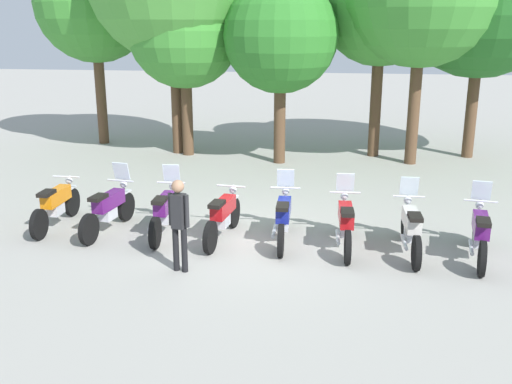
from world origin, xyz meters
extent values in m
plane|color=#9E9B93|center=(0.00, 0.00, 0.00)|extent=(80.00, 80.00, 0.00)
cylinder|color=black|center=(-4.34, 1.04, 0.32)|extent=(0.10, 0.64, 0.64)
cylinder|color=black|center=(-4.33, -0.51, 0.32)|extent=(0.10, 0.64, 0.64)
cube|color=silver|center=(-4.34, 1.04, 0.66)|extent=(0.12, 0.36, 0.04)
cube|color=orange|center=(-4.33, 0.32, 0.67)|extent=(0.26, 0.95, 0.30)
cube|color=silver|center=(-4.33, 0.27, 0.40)|extent=(0.22, 0.40, 0.24)
cube|color=black|center=(-4.33, -0.08, 0.86)|extent=(0.24, 0.44, 0.08)
cylinder|color=silver|center=(-4.34, 0.95, 0.64)|extent=(0.05, 0.23, 0.64)
cylinder|color=silver|center=(-4.34, 0.86, 0.97)|extent=(0.62, 0.04, 0.04)
sphere|color=silver|center=(-4.34, 0.99, 0.85)|extent=(0.16, 0.16, 0.16)
cylinder|color=silver|center=(-4.49, -0.03, 0.34)|extent=(0.07, 0.70, 0.07)
cylinder|color=black|center=(-2.99, 0.90, 0.32)|extent=(0.19, 0.65, 0.64)
cylinder|color=black|center=(-3.20, -0.64, 0.32)|extent=(0.19, 0.65, 0.64)
cube|color=silver|center=(-2.99, 0.90, 0.66)|extent=(0.17, 0.37, 0.04)
cube|color=#59196B|center=(-3.09, 0.18, 0.67)|extent=(0.39, 0.98, 0.30)
cube|color=silver|center=(-3.09, 0.13, 0.40)|extent=(0.27, 0.43, 0.24)
cube|color=black|center=(-3.14, -0.22, 0.86)|extent=(0.30, 0.47, 0.08)
cylinder|color=silver|center=(-3.00, 0.81, 0.64)|extent=(0.08, 0.23, 0.64)
cylinder|color=silver|center=(-3.01, 0.72, 0.97)|extent=(0.62, 0.12, 0.04)
sphere|color=silver|center=(-3.00, 0.85, 0.85)|extent=(0.18, 0.18, 0.16)
cylinder|color=silver|center=(-3.29, -0.15, 0.34)|extent=(0.16, 0.70, 0.07)
cube|color=silver|center=(-3.01, 0.78, 1.17)|extent=(0.37, 0.18, 0.39)
cylinder|color=black|center=(-1.88, 0.90, 0.32)|extent=(0.12, 0.64, 0.64)
cylinder|color=black|center=(-1.83, -0.65, 0.32)|extent=(0.12, 0.64, 0.64)
cube|color=silver|center=(-1.88, 0.90, 0.66)|extent=(0.13, 0.36, 0.04)
cube|color=#59196B|center=(-1.86, 0.18, 0.67)|extent=(0.29, 0.96, 0.30)
cube|color=silver|center=(-1.86, 0.13, 0.40)|extent=(0.23, 0.41, 0.24)
cube|color=black|center=(-1.85, -0.22, 0.86)|extent=(0.25, 0.45, 0.08)
cylinder|color=silver|center=(-1.88, 0.81, 0.64)|extent=(0.06, 0.23, 0.64)
cylinder|color=silver|center=(-1.88, 0.72, 0.97)|extent=(0.62, 0.06, 0.04)
sphere|color=silver|center=(-1.88, 0.85, 0.85)|extent=(0.17, 0.17, 0.16)
cylinder|color=silver|center=(-2.01, -0.18, 0.34)|extent=(0.09, 0.70, 0.07)
cube|color=silver|center=(-1.88, 0.78, 1.17)|extent=(0.36, 0.14, 0.39)
cylinder|color=black|center=(-0.53, 0.81, 0.32)|extent=(0.17, 0.65, 0.64)
cylinder|color=black|center=(-0.71, -0.73, 0.32)|extent=(0.17, 0.65, 0.64)
cube|color=silver|center=(-0.53, 0.81, 0.66)|extent=(0.16, 0.37, 0.04)
cube|color=red|center=(-0.61, 0.09, 0.67)|extent=(0.37, 0.97, 0.30)
cube|color=silver|center=(-0.62, 0.04, 0.40)|extent=(0.26, 0.42, 0.24)
cube|color=black|center=(-0.66, -0.31, 0.86)|extent=(0.29, 0.46, 0.08)
cylinder|color=silver|center=(-0.54, 0.72, 0.64)|extent=(0.08, 0.23, 0.64)
cylinder|color=silver|center=(-0.55, 0.63, 0.97)|extent=(0.62, 0.11, 0.04)
sphere|color=silver|center=(-0.54, 0.76, 0.85)|extent=(0.18, 0.18, 0.16)
cylinder|color=silver|center=(-0.81, -0.24, 0.34)|extent=(0.15, 0.70, 0.07)
cylinder|color=black|center=(0.59, 0.84, 0.32)|extent=(0.13, 0.64, 0.64)
cylinder|color=black|center=(0.65, -0.71, 0.32)|extent=(0.13, 0.64, 0.64)
cube|color=silver|center=(0.59, 0.84, 0.66)|extent=(0.13, 0.36, 0.04)
cube|color=navy|center=(0.62, 0.11, 0.67)|extent=(0.30, 0.96, 0.30)
cube|color=silver|center=(0.62, 0.06, 0.40)|extent=(0.24, 0.41, 0.24)
cube|color=black|center=(0.63, -0.29, 0.86)|extent=(0.26, 0.45, 0.08)
cylinder|color=silver|center=(0.59, 0.75, 0.64)|extent=(0.06, 0.23, 0.64)
cylinder|color=silver|center=(0.60, 0.66, 0.97)|extent=(0.62, 0.06, 0.04)
sphere|color=silver|center=(0.59, 0.79, 0.85)|extent=(0.17, 0.17, 0.16)
cylinder|color=silver|center=(0.47, -0.24, 0.34)|extent=(0.10, 0.70, 0.07)
cube|color=silver|center=(0.59, 0.72, 1.17)|extent=(0.36, 0.15, 0.39)
cylinder|color=black|center=(1.81, 0.67, 0.32)|extent=(0.13, 0.64, 0.64)
cylinder|color=black|center=(1.90, -0.88, 0.32)|extent=(0.13, 0.64, 0.64)
cube|color=silver|center=(1.81, 0.67, 0.66)|extent=(0.14, 0.37, 0.04)
cube|color=red|center=(1.85, -0.05, 0.67)|extent=(0.31, 0.96, 0.30)
cube|color=silver|center=(1.86, -0.10, 0.40)|extent=(0.24, 0.41, 0.24)
cube|color=black|center=(1.88, -0.45, 0.86)|extent=(0.26, 0.45, 0.08)
cylinder|color=silver|center=(1.82, 0.58, 0.64)|extent=(0.06, 0.23, 0.64)
cylinder|color=silver|center=(1.82, 0.49, 0.97)|extent=(0.62, 0.07, 0.04)
sphere|color=silver|center=(1.82, 0.62, 0.85)|extent=(0.17, 0.17, 0.16)
cylinder|color=silver|center=(1.71, -0.41, 0.34)|extent=(0.11, 0.70, 0.07)
cube|color=silver|center=(1.82, 0.55, 1.17)|extent=(0.37, 0.15, 0.39)
cylinder|color=black|center=(3.07, 0.57, 0.32)|extent=(0.12, 0.64, 0.64)
cylinder|color=black|center=(3.12, -0.98, 0.32)|extent=(0.12, 0.64, 0.64)
cube|color=silver|center=(3.07, 0.57, 0.66)|extent=(0.13, 0.36, 0.04)
cube|color=silver|center=(3.09, -0.16, 0.67)|extent=(0.29, 0.96, 0.30)
cube|color=silver|center=(3.09, -0.21, 0.40)|extent=(0.23, 0.41, 0.24)
cube|color=black|center=(3.11, -0.56, 0.86)|extent=(0.25, 0.45, 0.08)
cylinder|color=silver|center=(3.07, 0.48, 0.64)|extent=(0.06, 0.23, 0.64)
cylinder|color=silver|center=(3.08, 0.39, 0.97)|extent=(0.62, 0.05, 0.04)
sphere|color=silver|center=(3.07, 0.52, 0.85)|extent=(0.16, 0.16, 0.16)
cylinder|color=silver|center=(2.94, -0.51, 0.34)|extent=(0.09, 0.70, 0.07)
cube|color=silver|center=(3.08, 0.45, 1.17)|extent=(0.36, 0.14, 0.39)
cylinder|color=black|center=(4.44, 0.45, 0.32)|extent=(0.19, 0.65, 0.64)
cylinder|color=black|center=(4.22, -1.09, 0.32)|extent=(0.19, 0.65, 0.64)
cube|color=silver|center=(4.44, 0.45, 0.66)|extent=(0.17, 0.37, 0.04)
cube|color=#59196B|center=(4.34, -0.27, 0.67)|extent=(0.39, 0.98, 0.30)
cube|color=silver|center=(4.33, -0.32, 0.40)|extent=(0.27, 0.43, 0.24)
cube|color=black|center=(4.28, -0.67, 0.86)|extent=(0.30, 0.47, 0.08)
cylinder|color=silver|center=(4.43, 0.36, 0.64)|extent=(0.08, 0.23, 0.64)
cylinder|color=silver|center=(4.42, 0.27, 0.97)|extent=(0.62, 0.12, 0.04)
sphere|color=silver|center=(4.44, 0.40, 0.85)|extent=(0.18, 0.18, 0.16)
cylinder|color=silver|center=(4.13, -0.59, 0.34)|extent=(0.17, 0.70, 0.07)
cube|color=silver|center=(4.43, 0.33, 1.17)|extent=(0.38, 0.18, 0.39)
cylinder|color=black|center=(-0.97, -1.66, 0.41)|extent=(0.13, 0.13, 0.82)
cylinder|color=black|center=(-1.14, -1.62, 0.41)|extent=(0.13, 0.13, 0.82)
cube|color=#262628|center=(-1.05, -1.64, 1.13)|extent=(0.26, 0.24, 0.62)
cylinder|color=#262628|center=(-0.90, -1.67, 1.14)|extent=(0.10, 0.10, 0.58)
cylinder|color=#262628|center=(-1.21, -1.60, 1.14)|extent=(0.10, 0.10, 0.58)
sphere|color=#A87A5B|center=(-1.05, -1.64, 1.58)|extent=(0.27, 0.27, 0.22)
cylinder|color=brown|center=(-6.85, 9.09, 1.73)|extent=(0.36, 0.36, 3.47)
sphere|color=#3D8E33|center=(-6.85, 9.09, 4.89)|extent=(4.05, 4.05, 4.05)
cylinder|color=brown|center=(-3.73, 7.92, 1.89)|extent=(0.36, 0.36, 3.79)
cylinder|color=brown|center=(-3.32, 7.67, 1.37)|extent=(0.36, 0.36, 2.74)
sphere|color=#3D8E33|center=(-3.32, 7.67, 4.01)|extent=(3.65, 3.65, 3.65)
cylinder|color=brown|center=(-0.20, 6.96, 1.34)|extent=(0.36, 0.36, 2.68)
sphere|color=#2D7A28|center=(-0.20, 6.96, 3.88)|extent=(3.43, 3.43, 3.43)
cylinder|color=brown|center=(2.77, 8.37, 1.73)|extent=(0.36, 0.36, 3.47)
sphere|color=#3D8E33|center=(2.77, 8.37, 4.79)|extent=(3.80, 3.80, 3.80)
cylinder|color=brown|center=(3.88, 7.43, 1.81)|extent=(0.36, 0.36, 3.63)
cylinder|color=brown|center=(5.83, 8.63, 1.66)|extent=(0.36, 0.36, 3.31)
camera|label=1|loc=(1.68, -11.12, 4.33)|focal=41.46mm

